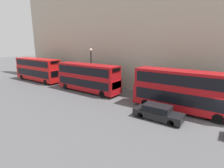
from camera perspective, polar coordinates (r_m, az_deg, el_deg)
name	(u,v)px	position (r m, az deg, el deg)	size (l,w,h in m)	color
bus_leading	(182,90)	(20.08, 21.99, -1.68)	(2.59, 10.45, 4.50)	#A80F14
bus_second_in_queue	(88,77)	(26.76, -7.99, 2.40)	(2.59, 10.73, 4.24)	#A80F14
bus_third_in_queue	(38,69)	(37.06, -23.11, 4.61)	(2.59, 11.32, 4.39)	red
car_hatchback	(158,112)	(17.84, 14.71, -8.77)	(1.80, 4.71, 1.44)	black
street_lamp	(91,64)	(28.15, -6.81, 6.42)	(0.44, 0.44, 6.50)	black
pedestrian	(191,101)	(22.38, 24.29, -4.97)	(0.36, 0.36, 1.68)	#334C6B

